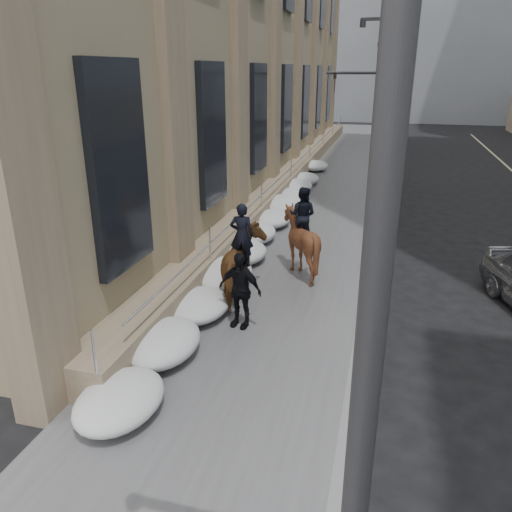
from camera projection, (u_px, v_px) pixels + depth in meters
The scene contains 13 objects.
ground at pixel (228, 370), 10.63m from camera, with size 140.00×140.00×0.00m, color black.
sidewalk at pixel (306, 230), 19.65m from camera, with size 5.00×80.00×0.12m, color #4E4E50.
curb at pixel (374, 235), 19.02m from camera, with size 0.24×80.00×0.12m, color slate.
limestone_building at pixel (246, 12), 26.81m from camera, with size 6.10×44.00×18.00m.
bg_building_far at pixel (337, 40), 73.68m from camera, with size 24.00×12.00×20.00m, color gray.
streetlight_near at pixel (343, 332), 2.93m from camera, with size 1.71×0.24×8.00m.
streetlight_mid at pixel (389, 105), 21.02m from camera, with size 1.71×0.24×8.00m.
streetlight_far at pixel (393, 88), 39.11m from camera, with size 1.71×0.24×8.00m.
traffic_signal at pixel (378, 106), 28.62m from camera, with size 4.10×0.22×6.00m.
snow_bank at pixel (259, 232), 18.14m from camera, with size 1.70×18.10×0.76m.
mounted_horse_left at pixel (243, 263), 13.29m from camera, with size 1.37×2.44×2.64m.
mounted_horse_right at pixel (300, 239), 15.00m from camera, with size 1.83×2.00×2.66m.
pedestrian at pixel (240, 290), 11.92m from camera, with size 1.11×0.46×1.90m, color black.
Camera 1 is at (2.91, -8.63, 6.03)m, focal length 35.00 mm.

